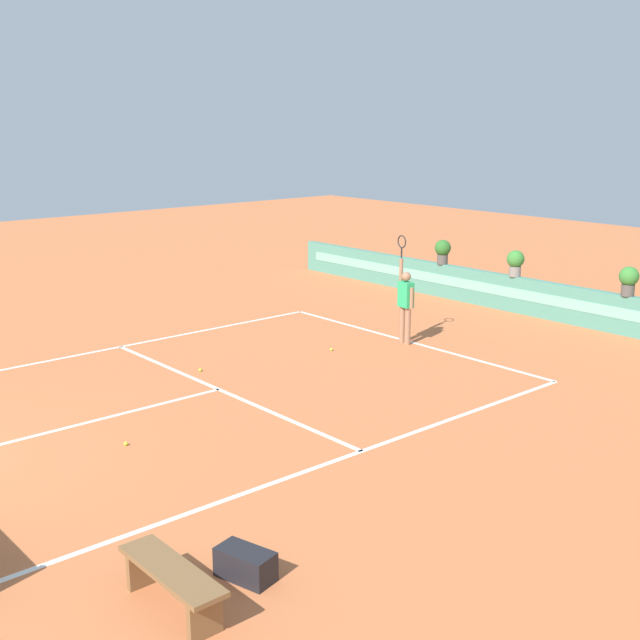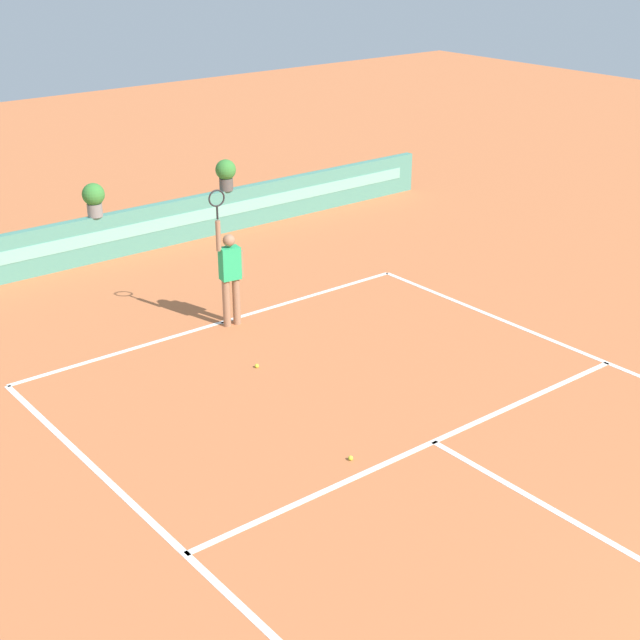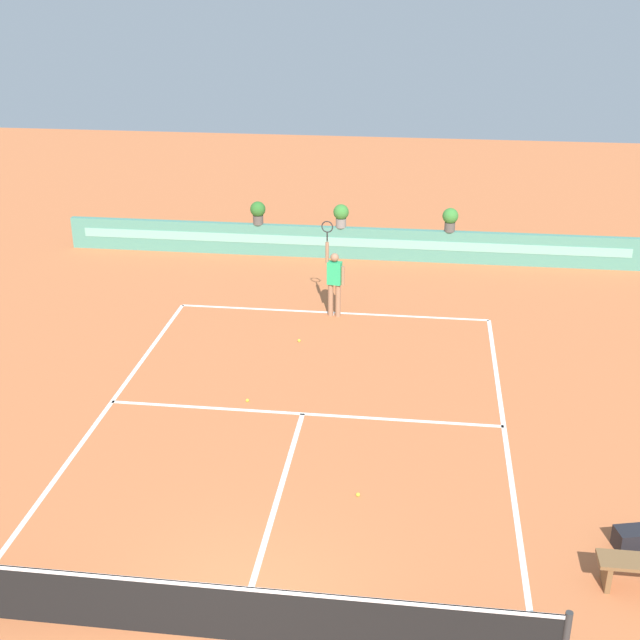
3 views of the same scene
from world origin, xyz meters
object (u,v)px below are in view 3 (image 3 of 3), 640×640
at_px(tennis_ball_near_baseline, 299,341).
at_px(potted_plant_right, 450,218).
at_px(potted_plant_centre, 341,214).
at_px(potted_plant_left, 258,211).
at_px(gear_bag, 637,539).
at_px(tennis_ball_mid_court, 358,495).
at_px(tennis_player, 334,279).
at_px(tennis_ball_by_sideline, 247,400).

xyz_separation_m(tennis_ball_near_baseline, potted_plant_right, (3.69, 6.45, 1.38)).
bearing_deg(potted_plant_centre, potted_plant_left, 180.00).
bearing_deg(gear_bag, potted_plant_centre, 114.44).
xyz_separation_m(potted_plant_right, potted_plant_centre, (-3.34, 0.00, 0.00)).
relative_size(gear_bag, potted_plant_right, 0.97).
relative_size(tennis_ball_near_baseline, tennis_ball_mid_court, 1.00).
distance_m(tennis_player, tennis_ball_mid_court, 8.23).
height_order(tennis_ball_mid_court, potted_plant_centre, potted_plant_centre).
xyz_separation_m(tennis_ball_near_baseline, tennis_ball_by_sideline, (-0.64, -3.17, 0.00)).
distance_m(tennis_ball_by_sideline, potted_plant_left, 9.86).
height_order(tennis_player, tennis_ball_near_baseline, tennis_player).
bearing_deg(gear_bag, potted_plant_left, 122.88).
relative_size(gear_bag, potted_plant_centre, 0.97).
height_order(tennis_ball_mid_court, potted_plant_right, potted_plant_right).
bearing_deg(tennis_ball_near_baseline, gear_bag, -47.60).
bearing_deg(tennis_ball_by_sideline, tennis_player, 75.09).
bearing_deg(tennis_ball_mid_court, potted_plant_right, 82.43).
relative_size(potted_plant_right, potted_plant_left, 1.00).
bearing_deg(potted_plant_left, tennis_player, -58.09).
relative_size(tennis_ball_by_sideline, potted_plant_left, 0.09).
distance_m(gear_bag, tennis_ball_near_baseline, 9.70).
bearing_deg(potted_plant_centre, tennis_ball_mid_court, -82.65).
xyz_separation_m(gear_bag, tennis_player, (-5.87, 8.91, 0.87)).
xyz_separation_m(gear_bag, tennis_ball_near_baseline, (-6.54, 7.16, -0.15)).
relative_size(gear_bag, tennis_ball_mid_court, 10.29).
bearing_deg(tennis_ball_near_baseline, potted_plant_centre, 86.90).
height_order(gear_bag, tennis_ball_mid_court, gear_bag).
xyz_separation_m(tennis_ball_mid_court, potted_plant_centre, (-1.65, 12.76, 1.38)).
height_order(tennis_player, potted_plant_right, tennis_player).
xyz_separation_m(tennis_ball_by_sideline, potted_plant_right, (4.33, 9.62, 1.38)).
bearing_deg(tennis_ball_mid_court, potted_plant_left, 108.45).
bearing_deg(potted_plant_right, tennis_player, -122.71).
height_order(tennis_ball_by_sideline, potted_plant_right, potted_plant_right).
bearing_deg(tennis_player, potted_plant_right, 57.29).
relative_size(gear_bag, tennis_player, 0.27).
distance_m(tennis_ball_by_sideline, potted_plant_right, 10.64).
relative_size(gear_bag, tennis_ball_near_baseline, 10.29).
xyz_separation_m(tennis_ball_near_baseline, potted_plant_left, (-2.26, 6.45, 1.38)).
height_order(gear_bag, tennis_player, tennis_player).
distance_m(tennis_ball_mid_court, tennis_ball_by_sideline, 4.10).
height_order(tennis_ball_near_baseline, tennis_ball_mid_court, same).
bearing_deg(tennis_ball_near_baseline, potted_plant_right, 60.23).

